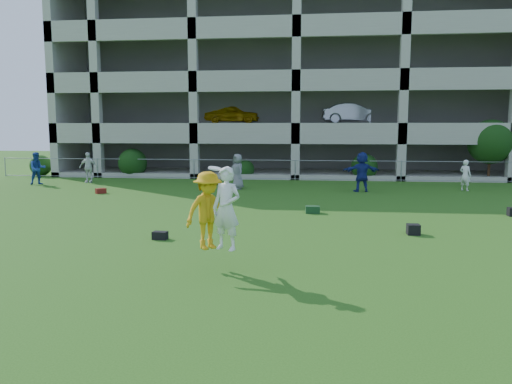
# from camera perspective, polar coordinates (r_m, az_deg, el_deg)

# --- Properties ---
(ground) EXTENTS (100.00, 100.00, 0.00)m
(ground) POSITION_cam_1_polar(r_m,az_deg,el_deg) (10.43, 0.31, -9.85)
(ground) COLOR #235114
(ground) RESTS_ON ground
(bystander_a) EXTENTS (1.07, 1.04, 1.73)m
(bystander_a) POSITION_cam_1_polar(r_m,az_deg,el_deg) (29.19, -23.70, 2.48)
(bystander_a) COLOR #1F4091
(bystander_a) RESTS_ON ground
(bystander_b) EXTENTS (1.00, 0.43, 1.69)m
(bystander_b) POSITION_cam_1_polar(r_m,az_deg,el_deg) (29.23, -18.64, 2.69)
(bystander_b) COLOR silver
(bystander_b) RESTS_ON ground
(bystander_c) EXTENTS (0.96, 1.02, 1.75)m
(bystander_c) POSITION_cam_1_polar(r_m,az_deg,el_deg) (24.86, -2.11, 2.36)
(bystander_c) COLOR slate
(bystander_c) RESTS_ON ground
(bystander_d) EXTENTS (1.84, 0.87, 1.91)m
(bystander_d) POSITION_cam_1_polar(r_m,az_deg,el_deg) (24.38, 12.00, 2.28)
(bystander_d) COLOR navy
(bystander_d) RESTS_ON ground
(bystander_e) EXTENTS (0.65, 0.63, 1.51)m
(bystander_e) POSITION_cam_1_polar(r_m,az_deg,el_deg) (26.23, 22.80, 1.78)
(bystander_e) COLOR white
(bystander_e) RESTS_ON ground
(bag_black_b) EXTENTS (0.42, 0.28, 0.22)m
(bag_black_b) POSITION_cam_1_polar(r_m,az_deg,el_deg) (14.12, -10.91, -4.89)
(bag_black_b) COLOR black
(bag_black_b) RESTS_ON ground
(bag_green_c) EXTENTS (0.52, 0.38, 0.26)m
(bag_green_c) POSITION_cam_1_polar(r_m,az_deg,el_deg) (18.11, 6.49, -2.01)
(bag_green_c) COLOR #143922
(bag_green_c) RESTS_ON ground
(crate_d) EXTENTS (0.36, 0.36, 0.30)m
(crate_d) POSITION_cam_1_polar(r_m,az_deg,el_deg) (15.17, 17.54, -4.10)
(crate_d) COLOR black
(crate_d) RESTS_ON ground
(bag_red_f) EXTENTS (0.52, 0.51, 0.24)m
(bag_red_f) POSITION_cam_1_polar(r_m,az_deg,el_deg) (24.36, -17.32, 0.12)
(bag_red_f) COLOR #5C1A0F
(bag_red_f) RESTS_ON ground
(frisbee_contest) EXTENTS (1.45, 1.22, 1.84)m
(frisbee_contest) POSITION_cam_1_polar(r_m,az_deg,el_deg) (10.80, -4.91, -2.05)
(frisbee_contest) COLOR gold
(frisbee_contest) RESTS_ON ground
(parking_garage) EXTENTS (30.00, 14.00, 12.00)m
(parking_garage) POSITION_cam_1_polar(r_m,az_deg,el_deg) (37.72, 5.10, 11.91)
(parking_garage) COLOR #9E998C
(parking_garage) RESTS_ON ground
(fence) EXTENTS (36.06, 0.06, 1.20)m
(fence) POSITION_cam_1_polar(r_m,az_deg,el_deg) (29.02, 4.49, 2.56)
(fence) COLOR gray
(fence) RESTS_ON ground
(shrub_row) EXTENTS (34.38, 2.52, 3.50)m
(shrub_row) POSITION_cam_1_polar(r_m,az_deg,el_deg) (29.84, 13.43, 4.24)
(shrub_row) COLOR #163D11
(shrub_row) RESTS_ON ground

